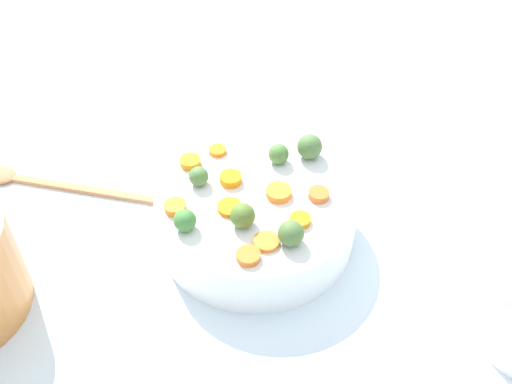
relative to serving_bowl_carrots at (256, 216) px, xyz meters
The scene contains 19 objects.
tabletop 0.06m from the serving_bowl_carrots, 154.25° to the left, with size 2.40×2.40×0.02m, color white.
serving_bowl_carrots is the anchor object (origin of this frame).
carrot_slice_0 0.10m from the serving_bowl_carrots, behind, with size 0.03×0.03×0.01m, color orange.
carrot_slice_1 0.10m from the serving_bowl_carrots, 100.13° to the left, with size 0.03×0.03×0.01m, color orange.
carrot_slice_2 0.12m from the serving_bowl_carrots, 86.10° to the left, with size 0.03×0.03×0.01m, color orange.
carrot_slice_3 0.12m from the serving_bowl_carrots, 57.77° to the right, with size 0.03×0.03×0.01m, color orange.
carrot_slice_4 0.09m from the serving_bowl_carrots, 142.21° to the left, with size 0.03×0.03×0.01m, color orange.
carrot_slice_5 0.12m from the serving_bowl_carrots, 13.81° to the left, with size 0.03×0.03×0.01m, color orange.
carrot_slice_6 0.06m from the serving_bowl_carrots, 34.47° to the left, with size 0.04×0.04×0.01m, color orange.
carrot_slice_7 0.07m from the serving_bowl_carrots, 39.92° to the right, with size 0.03×0.03×0.01m, color orange.
carrot_slice_8 0.06m from the serving_bowl_carrots, behind, with size 0.04×0.04×0.01m, color orange.
carrot_slice_9 0.13m from the serving_bowl_carrots, 34.05° to the right, with size 0.03×0.03×0.01m, color orange.
brussels_sprout_0 0.08m from the serving_bowl_carrots, 72.43° to the left, with size 0.03×0.03×0.03m, color #56752E.
brussels_sprout_1 0.10m from the serving_bowl_carrots, 115.92° to the right, with size 0.03×0.03×0.03m, color #52803D.
brussels_sprout_2 0.13m from the serving_bowl_carrots, 33.48° to the left, with size 0.03×0.03×0.03m, color #44833C.
brussels_sprout_3 0.13m from the serving_bowl_carrots, 131.27° to the right, with size 0.04×0.04×0.04m, color #50763E.
brussels_sprout_4 0.11m from the serving_bowl_carrots, 119.38° to the left, with size 0.04×0.04×0.04m, color #51743A.
brussels_sprout_5 0.10m from the serving_bowl_carrots, 17.29° to the right, with size 0.03×0.03×0.03m, color #538142.
wooden_spoon 0.38m from the serving_bowl_carrots, 15.88° to the right, with size 0.31×0.09×0.01m.
Camera 1 is at (0.02, 0.58, 0.70)m, focal length 41.47 mm.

